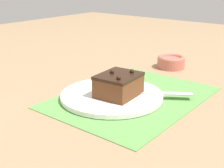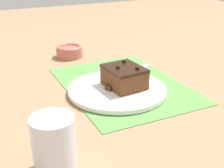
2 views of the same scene
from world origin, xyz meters
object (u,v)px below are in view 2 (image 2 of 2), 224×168
Objects in this scene: chocolate_cake at (124,77)px; small_bowl at (69,51)px; drinking_glass at (54,146)px; cake_plate at (117,90)px; serving_knife at (123,80)px.

small_bowl is (-0.37, -0.04, -0.02)m from chocolate_cake.
drinking_glass is at bearing -46.77° from chocolate_cake.
cake_plate is 0.05m from serving_knife.
serving_knife is at bearing 9.47° from small_bowl.
cake_plate is at bearing 135.55° from drinking_glass.
serving_knife is at bearing 135.36° from cake_plate.
cake_plate is 2.29× the size of chocolate_cake.
serving_knife is 0.42m from drinking_glass.
chocolate_cake reaches higher than small_bowl.
cake_plate is 0.37m from drinking_glass.
chocolate_cake is at bearing 92.84° from cake_plate.
cake_plate is at bearing -87.16° from chocolate_cake.
cake_plate is 0.04m from chocolate_cake.
drinking_glass is at bearing -44.45° from cake_plate.
cake_plate is at bearing 2.96° from small_bowl.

